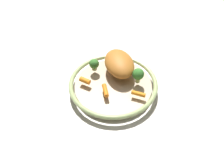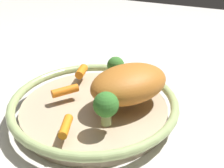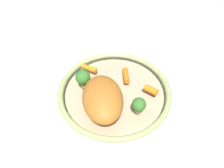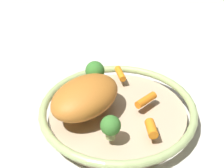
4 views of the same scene
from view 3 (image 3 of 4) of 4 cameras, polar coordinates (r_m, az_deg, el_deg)
ground_plane at (r=0.77m, az=0.57°, el=-3.51°), size 2.29×2.29×0.00m
serving_bowl at (r=0.75m, az=0.58°, el=-2.33°), size 0.35×0.35×0.05m
roast_chicken_piece at (r=0.67m, az=-2.25°, el=-3.53°), size 0.19×0.20×0.07m
baby_carrot_right at (r=0.73m, az=9.31°, el=-1.40°), size 0.03×0.05×0.02m
baby_carrot_left at (r=0.79m, az=-5.50°, el=3.81°), size 0.04×0.06×0.02m
baby_carrot_back at (r=0.76m, az=3.37°, el=2.09°), size 0.05×0.06×0.02m
broccoli_floret_small at (r=0.72m, az=-6.99°, el=1.54°), size 0.05×0.05×0.06m
broccoli_floret_edge at (r=0.66m, az=6.43°, el=-5.06°), size 0.04×0.04×0.05m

